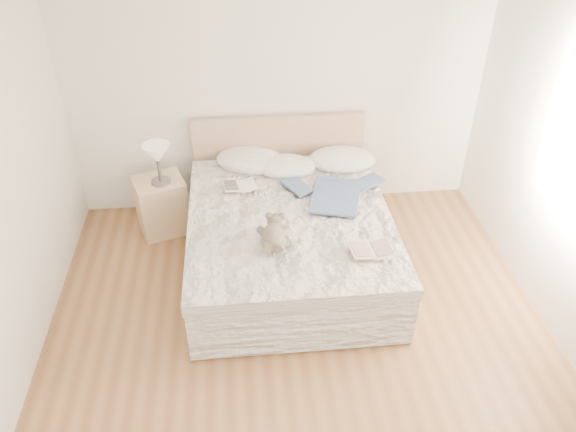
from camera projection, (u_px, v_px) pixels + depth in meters
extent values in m
cube|color=brown|center=(304.00, 363.00, 4.21)|extent=(4.00, 4.50, 0.00)
cube|color=white|center=(277.00, 79.00, 5.26)|extent=(4.00, 0.02, 2.70)
cube|color=tan|center=(289.00, 256.00, 5.09)|extent=(1.68, 2.08, 0.20)
cube|color=silver|center=(289.00, 234.00, 4.94)|extent=(1.60, 2.00, 0.30)
cube|color=silver|center=(290.00, 220.00, 4.79)|extent=(1.72, 2.05, 0.10)
cube|color=tan|center=(279.00, 161.00, 5.70)|extent=(1.70, 0.06, 1.00)
cube|color=tan|center=(162.00, 205.00, 5.44)|extent=(0.55, 0.52, 0.56)
cylinder|color=#504945|center=(161.00, 181.00, 5.25)|extent=(0.18, 0.18, 0.02)
cylinder|color=#3A3431|center=(159.00, 169.00, 5.17)|extent=(0.03, 0.03, 0.25)
cone|color=beige|center=(157.00, 154.00, 5.08)|extent=(0.33, 0.33, 0.18)
ellipsoid|color=white|center=(250.00, 160.00, 5.44)|extent=(0.78, 0.64, 0.20)
ellipsoid|color=white|center=(285.00, 166.00, 5.35)|extent=(0.62, 0.47, 0.17)
ellipsoid|color=white|center=(342.00, 159.00, 5.46)|extent=(0.68, 0.50, 0.19)
cube|color=white|center=(239.00, 186.00, 5.07)|extent=(0.34, 0.27, 0.02)
cube|color=beige|center=(371.00, 250.00, 4.32)|extent=(0.37, 0.27, 0.02)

